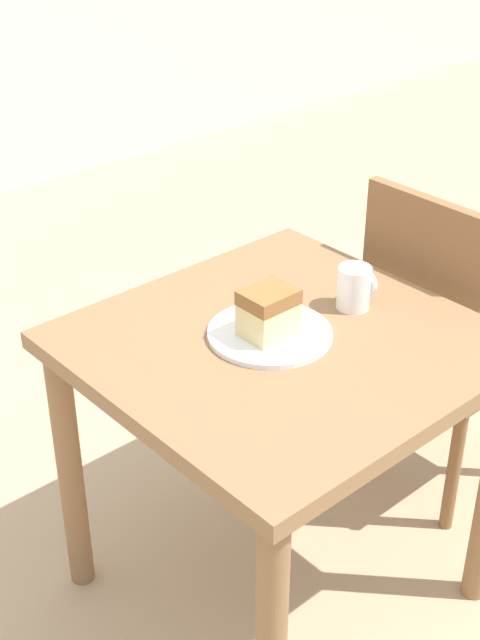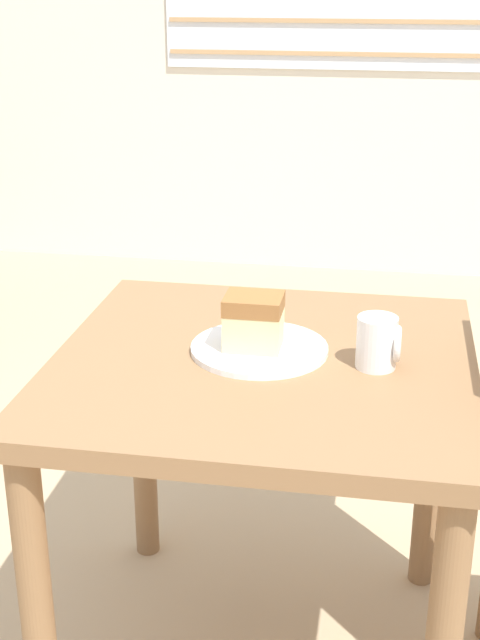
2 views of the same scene
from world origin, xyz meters
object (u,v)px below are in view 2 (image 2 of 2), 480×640
(plate, at_px, (259,349))
(coffee_mug, at_px, (379,342))
(cake_slice, at_px, (254,321))
(dining_table_near, at_px, (263,415))

(plate, distance_m, coffee_mug, 0.23)
(cake_slice, relative_size, coffee_mug, 1.11)
(cake_slice, height_order, coffee_mug, cake_slice)
(cake_slice, distance_m, coffee_mug, 0.24)
(plate, relative_size, cake_slice, 2.43)
(plate, distance_m, cake_slice, 0.06)
(plate, xyz_separation_m, cake_slice, (-0.01, -0.01, 0.06))
(coffee_mug, bearing_deg, cake_slice, 173.53)
(cake_slice, bearing_deg, dining_table_near, -42.83)
(plate, bearing_deg, dining_table_near, -65.48)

